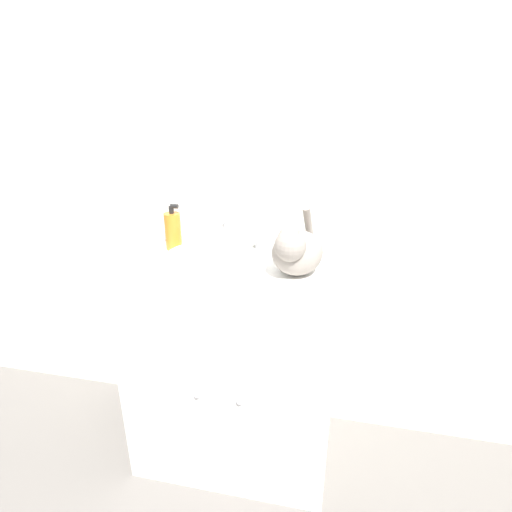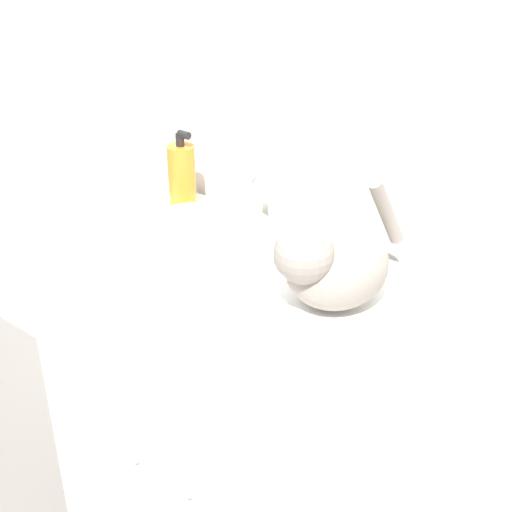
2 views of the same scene
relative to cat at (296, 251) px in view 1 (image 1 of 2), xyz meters
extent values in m
plane|color=slate|center=(-0.23, -0.25, -0.95)|extent=(8.00, 8.00, 0.00)
cube|color=silver|center=(-0.23, 0.27, 0.30)|extent=(6.00, 0.05, 2.50)
cube|color=white|center=(-0.23, -0.01, -0.52)|extent=(0.77, 0.47, 0.86)
sphere|color=silver|center=(-0.30, -0.25, -0.47)|extent=(0.02, 0.02, 0.02)
sphere|color=silver|center=(-0.15, -0.25, -0.47)|extent=(0.02, 0.02, 0.02)
cylinder|color=silver|center=(-0.30, -0.03, -0.06)|extent=(0.34, 0.34, 0.06)
cylinder|color=silver|center=(-0.30, 0.16, -0.02)|extent=(0.02, 0.02, 0.14)
cylinder|color=silver|center=(-0.30, 0.11, 0.05)|extent=(0.02, 0.09, 0.02)
cylinder|color=white|center=(-0.38, 0.16, -0.07)|extent=(0.03, 0.03, 0.03)
cylinder|color=white|center=(-0.23, 0.16, -0.07)|extent=(0.03, 0.03, 0.03)
ellipsoid|color=gray|center=(0.00, 0.01, -0.01)|extent=(0.21, 0.23, 0.15)
sphere|color=gray|center=(-0.01, -0.07, 0.04)|extent=(0.12, 0.12, 0.11)
cone|color=gray|center=(-0.04, -0.07, 0.09)|extent=(0.04, 0.04, 0.04)
cone|color=gray|center=(0.02, -0.08, 0.09)|extent=(0.04, 0.04, 0.04)
cylinder|color=gray|center=(0.03, 0.14, 0.06)|extent=(0.05, 0.11, 0.15)
cylinder|color=orange|center=(-0.52, 0.15, -0.01)|extent=(0.07, 0.07, 0.15)
cylinder|color=black|center=(-0.52, 0.15, 0.08)|extent=(0.02, 0.02, 0.03)
cylinder|color=black|center=(-0.51, 0.15, 0.09)|extent=(0.03, 0.02, 0.02)
cylinder|color=silver|center=(-0.14, 0.14, -0.02)|extent=(0.07, 0.07, 0.13)
cone|color=white|center=(-0.14, 0.14, 0.06)|extent=(0.06, 0.06, 0.04)
camera|label=1|loc=(0.13, -1.29, 0.50)|focal=28.00mm
camera|label=2|loc=(0.60, -0.96, 0.63)|focal=50.00mm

